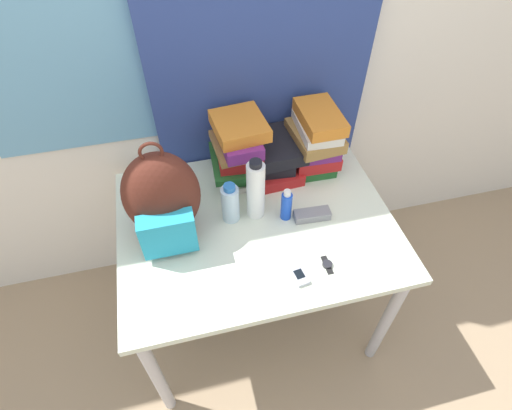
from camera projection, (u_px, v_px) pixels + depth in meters
The scene contains 14 objects.
ground_plane at pixel (277, 388), 1.93m from camera, with size 12.00×12.00×0.00m, color #9E8466.
wall_back at pixel (225, 49), 1.62m from camera, with size 6.00×0.06×2.50m.
curtain_blue at pixel (263, 52), 1.61m from camera, with size 0.96×0.04×2.50m.
desk at pixel (256, 235), 1.72m from camera, with size 1.13×0.86×0.76m.
backpack at pixel (162, 199), 1.48m from camera, with size 0.29×0.27×0.44m.
book_stack_left at pixel (238, 149), 1.72m from camera, with size 0.24×0.28×0.31m.
book_stack_center at pixel (276, 156), 1.80m from camera, with size 0.23×0.29×0.16m.
book_stack_right at pixel (315, 140), 1.78m from camera, with size 0.21×0.27×0.30m.
water_bottle at pixel (230, 203), 1.60m from camera, with size 0.07×0.07×0.19m.
sports_bottle at pixel (256, 190), 1.58m from camera, with size 0.07×0.07×0.29m.
sunscreen_bottle at pixel (286, 205), 1.62m from camera, with size 0.04×0.04×0.15m.
cell_phone at pixel (299, 275), 1.47m from camera, with size 0.06×0.09×0.02m.
sunglasses_case at pixel (312, 215), 1.65m from camera, with size 0.15×0.06×0.04m.
wristwatch at pixel (327, 265), 1.50m from camera, with size 0.04×0.08×0.01m.
Camera 1 is at (-0.25, -0.60, 2.02)m, focal length 28.00 mm.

